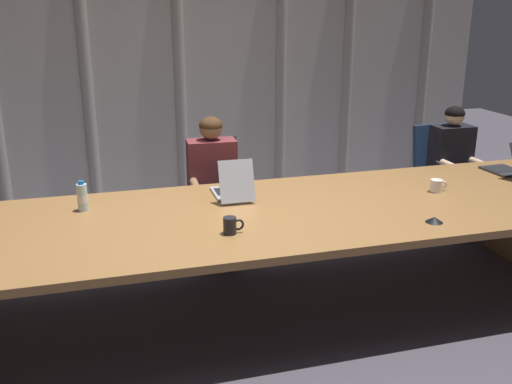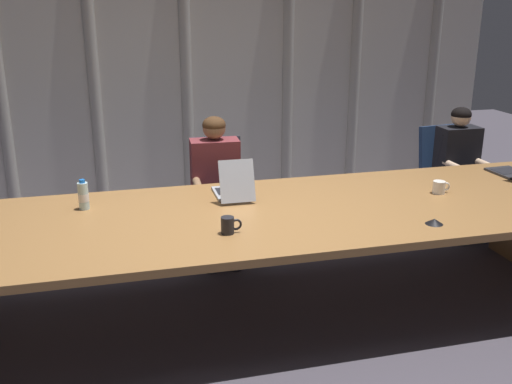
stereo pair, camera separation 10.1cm
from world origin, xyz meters
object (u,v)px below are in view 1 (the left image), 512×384
(conference_mic_middle, at_px, (434,220))
(person_left_mid, at_px, (214,181))
(coffee_mug_far, at_px, (231,226))
(coffee_mug_near, at_px, (437,186))
(water_bottle_primary, at_px, (82,197))
(office_chair_left_mid, at_px, (215,210))
(office_chair_center, at_px, (441,189))
(person_center, at_px, (455,163))
(laptop_center, at_px, (511,167))
(laptop_left_mid, at_px, (232,189))

(conference_mic_middle, bearing_deg, person_left_mid, 125.89)
(coffee_mug_far, height_order, conference_mic_middle, coffee_mug_far)
(coffee_mug_near, bearing_deg, water_bottle_primary, 173.57)
(office_chair_left_mid, xyz_separation_m, office_chair_center, (2.21, -0.00, -0.00))
(person_left_mid, height_order, person_center, person_left_mid)
(office_chair_left_mid, xyz_separation_m, person_left_mid, (-0.04, -0.16, 0.31))
(water_bottle_primary, bearing_deg, office_chair_center, 14.37)
(coffee_mug_far, bearing_deg, laptop_center, 14.31)
(water_bottle_primary, bearing_deg, office_chair_left_mid, 38.43)
(office_chair_left_mid, xyz_separation_m, coffee_mug_near, (1.41, -1.11, 0.43))
(laptop_left_mid, distance_m, office_chair_center, 2.44)
(office_chair_left_mid, relative_size, coffee_mug_far, 7.55)
(laptop_left_mid, relative_size, person_left_mid, 0.35)
(laptop_center, bearing_deg, office_chair_center, -0.91)
(office_chair_left_mid, height_order, office_chair_center, office_chair_left_mid)
(person_left_mid, relative_size, water_bottle_primary, 5.79)
(laptop_center, xyz_separation_m, person_left_mid, (-2.28, 0.72, -0.13))
(office_chair_left_mid, bearing_deg, office_chair_center, 95.79)
(conference_mic_middle, bearing_deg, water_bottle_primary, 158.64)
(laptop_center, xyz_separation_m, office_chair_left_mid, (-2.24, 0.87, -0.44))
(office_chair_left_mid, relative_size, conference_mic_middle, 8.71)
(office_chair_left_mid, distance_m, person_left_mid, 0.35)
(coffee_mug_near, bearing_deg, office_chair_center, 54.35)
(laptop_left_mid, bearing_deg, coffee_mug_far, 166.06)
(coffee_mug_far, bearing_deg, laptop_left_mid, 75.53)
(laptop_left_mid, bearing_deg, person_left_mid, 0.19)
(coffee_mug_near, xyz_separation_m, coffee_mug_far, (-1.63, -0.38, 0.01))
(coffee_mug_far, bearing_deg, office_chair_center, 31.66)
(coffee_mug_near, height_order, coffee_mug_far, coffee_mug_far)
(person_center, height_order, conference_mic_middle, person_center)
(coffee_mug_near, relative_size, conference_mic_middle, 1.20)
(laptop_center, height_order, conference_mic_middle, laptop_center)
(water_bottle_primary, bearing_deg, laptop_left_mid, 0.48)
(person_center, bearing_deg, coffee_mug_far, -60.68)
(coffee_mug_near, relative_size, coffee_mug_far, 1.04)
(office_chair_left_mid, bearing_deg, coffee_mug_near, 57.51)
(person_left_mid, xyz_separation_m, coffee_mug_far, (-0.18, -1.34, 0.13))
(laptop_left_mid, relative_size, coffee_mug_far, 3.24)
(office_chair_left_mid, height_order, water_bottle_primary, office_chair_left_mid)
(water_bottle_primary, relative_size, coffee_mug_far, 1.61)
(person_left_mid, height_order, coffee_mug_far, person_left_mid)
(person_left_mid, xyz_separation_m, person_center, (2.27, -0.01, -0.02))
(office_chair_center, relative_size, person_center, 0.82)
(conference_mic_middle, bearing_deg, coffee_mug_far, 172.64)
(office_chair_center, bearing_deg, laptop_center, -5.02)
(laptop_center, xyz_separation_m, office_chair_center, (-0.03, 0.87, -0.45))
(person_center, bearing_deg, water_bottle_primary, -77.72)
(water_bottle_primary, distance_m, coffee_mug_near, 2.48)
(laptop_left_mid, height_order, office_chair_left_mid, laptop_left_mid)
(water_bottle_primary, relative_size, coffee_mug_near, 1.54)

